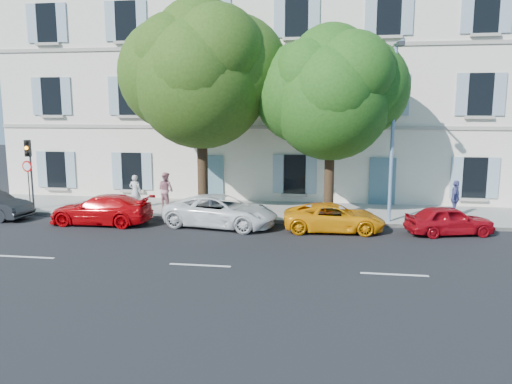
% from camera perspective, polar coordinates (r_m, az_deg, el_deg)
% --- Properties ---
extents(ground, '(90.00, 90.00, 0.00)m').
position_cam_1_polar(ground, '(19.84, -3.42, -4.87)').
color(ground, black).
extents(sidewalk, '(36.00, 4.50, 0.15)m').
position_cam_1_polar(sidewalk, '(24.09, -1.23, -2.11)').
color(sidewalk, '#A09E96').
rests_on(sidewalk, ground).
extents(kerb, '(36.00, 0.16, 0.16)m').
position_cam_1_polar(kerb, '(22.00, -2.19, -3.22)').
color(kerb, '#9E998E').
rests_on(kerb, ground).
extents(building, '(28.00, 7.00, 12.00)m').
position_cam_1_polar(building, '(29.30, 0.69, 11.59)').
color(building, silver).
rests_on(building, ground).
extents(car_red_coupe, '(4.39, 1.81, 1.27)m').
position_cam_1_polar(car_red_coupe, '(22.47, -17.26, -1.92)').
color(car_red_coupe, '#BF050A').
rests_on(car_red_coupe, ground).
extents(car_white_coupe, '(5.07, 2.96, 1.33)m').
position_cam_1_polar(car_white_coupe, '(21.05, -4.04, -2.19)').
color(car_white_coupe, white).
rests_on(car_white_coupe, ground).
extents(car_yellow_supercar, '(4.16, 2.10, 1.13)m').
position_cam_1_polar(car_yellow_supercar, '(20.47, 8.91, -2.90)').
color(car_yellow_supercar, '#FA9C0A').
rests_on(car_yellow_supercar, ground).
extents(car_red_hatchback, '(3.63, 2.16, 1.16)m').
position_cam_1_polar(car_red_hatchback, '(21.10, 21.21, -3.02)').
color(car_red_hatchback, '#9D0913').
rests_on(car_red_hatchback, ground).
extents(tree_left, '(5.98, 5.98, 9.27)m').
position_cam_1_polar(tree_left, '(22.64, -6.30, 12.48)').
color(tree_left, '#3A2819').
rests_on(tree_left, sidewalk).
extents(tree_right, '(5.21, 5.21, 8.03)m').
position_cam_1_polar(tree_right, '(21.89, 8.57, 10.38)').
color(tree_right, '#3A2819').
rests_on(tree_right, sidewalk).
extents(traffic_light, '(0.29, 0.38, 3.33)m').
position_cam_1_polar(traffic_light, '(25.87, -24.51, 3.41)').
color(traffic_light, '#383A3D').
rests_on(traffic_light, sidewalk).
extents(road_sign, '(0.54, 0.11, 2.34)m').
position_cam_1_polar(road_sign, '(26.08, -24.62, 1.84)').
color(road_sign, '#383A3D').
rests_on(road_sign, sidewalk).
extents(street_lamp, '(0.28, 1.58, 7.39)m').
position_cam_1_polar(street_lamp, '(21.50, 15.43, 7.60)').
color(street_lamp, '#7293BF').
rests_on(street_lamp, sidewalk).
extents(pedestrian_a, '(0.59, 0.40, 1.61)m').
position_cam_1_polar(pedestrian_a, '(24.95, -13.64, 0.08)').
color(pedestrian_a, silver).
rests_on(pedestrian_a, sidewalk).
extents(pedestrian_b, '(1.05, 0.97, 1.74)m').
position_cam_1_polar(pedestrian_b, '(24.65, -10.27, 0.24)').
color(pedestrian_b, '#B87684').
rests_on(pedestrian_b, sidewalk).
extents(pedestrian_c, '(0.75, 1.04, 1.64)m').
position_cam_1_polar(pedestrian_c, '(23.89, 21.81, -0.70)').
color(pedestrian_c, '#515494').
rests_on(pedestrian_c, sidewalk).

